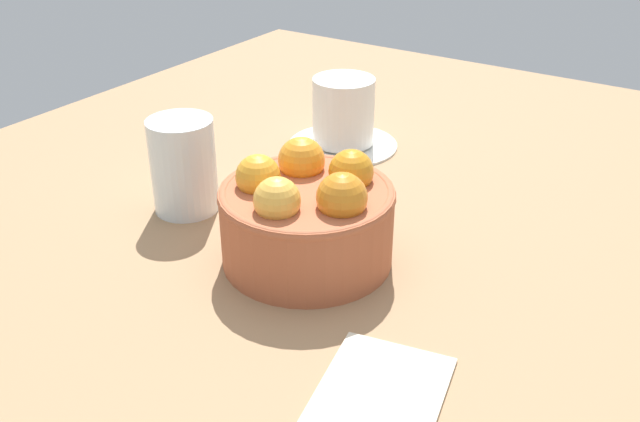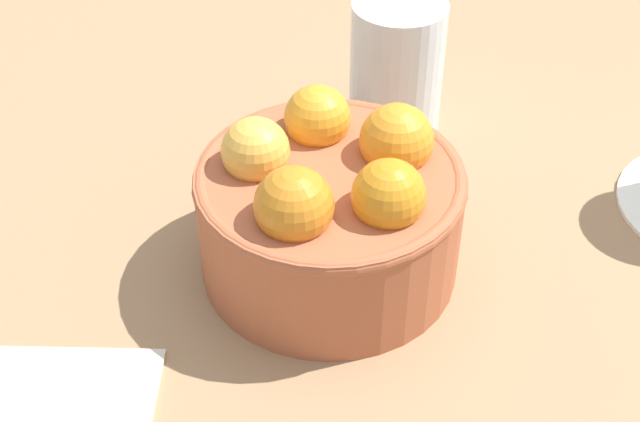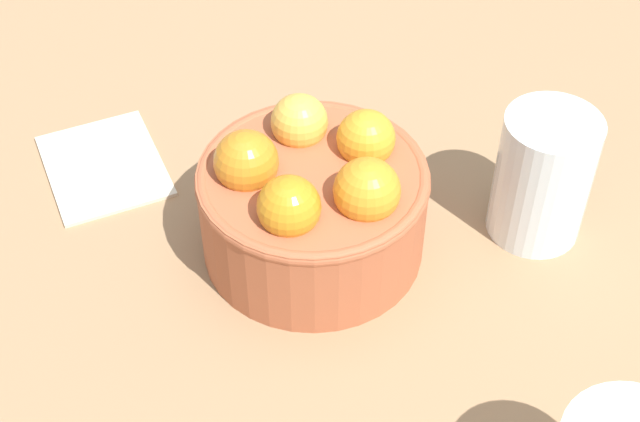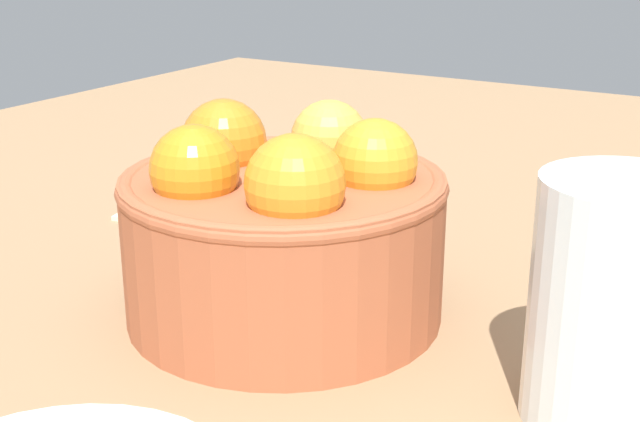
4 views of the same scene
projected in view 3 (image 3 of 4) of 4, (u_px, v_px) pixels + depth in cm
name	position (u px, v px, depth cm)	size (l,w,h in cm)	color
ground_plane	(313.00, 269.00, 67.73)	(134.29, 104.45, 4.70)	#997551
terracotta_bowl	(313.00, 201.00, 62.78)	(15.83, 15.83, 10.29)	#AD5938
water_glass	(543.00, 177.00, 64.09)	(6.73, 6.73, 9.87)	silver
folded_napkin	(104.00, 164.00, 71.96)	(10.96, 8.64, 0.60)	beige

